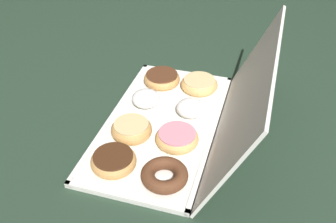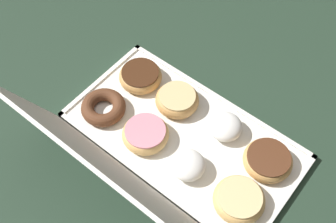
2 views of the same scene
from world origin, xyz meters
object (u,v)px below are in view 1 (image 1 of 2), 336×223
Objects in this scene: pink_frosted_donut_6 at (177,138)px; glazed_ring_donut_2 at (131,129)px; powdered_filled_donut_1 at (146,98)px; chocolate_frosted_donut_3 at (114,161)px; powdered_filled_donut_5 at (191,108)px; chocolate_frosted_donut_0 at (162,78)px; donut_box at (162,125)px; glazed_ring_donut_4 at (199,84)px; chocolate_cake_ring_donut_7 at (165,175)px.

glazed_ring_donut_2 is at bearing -88.67° from pink_frosted_donut_6.
powdered_filled_donut_1 is at bearing -176.70° from glazed_ring_donut_2.
powdered_filled_donut_5 is at bearing 152.97° from chocolate_frosted_donut_3.
chocolate_frosted_donut_3 is at bearing -27.03° from powdered_filled_donut_5.
powdered_filled_donut_1 is at bearing -4.66° from chocolate_frosted_donut_0.
powdered_filled_donut_1 is 0.73× the size of pink_frosted_donut_6.
donut_box is 4.91× the size of glazed_ring_donut_4.
donut_box is 5.08× the size of glazed_ring_donut_2.
powdered_filled_donut_5 is at bearing 2.54° from glazed_ring_donut_4.
donut_box is at bearing 161.96° from chocolate_frosted_donut_3.
pink_frosted_donut_6 is at bearing -177.25° from chocolate_cake_ring_donut_7.
glazed_ring_donut_4 reaches higher than donut_box.
chocolate_frosted_donut_3 is 0.13m from chocolate_cake_ring_donut_7.
chocolate_frosted_donut_3 is 0.42m from glazed_ring_donut_4.
pink_frosted_donut_6 is (0.13, -0.00, -0.00)m from powdered_filled_donut_5.
glazed_ring_donut_2 is (0.27, -0.00, 0.00)m from chocolate_frosted_donut_0.
glazed_ring_donut_2 reaches higher than chocolate_cake_ring_donut_7.
glazed_ring_donut_2 is at bearing -41.96° from donut_box.
powdered_filled_donut_5 reaches higher than glazed_ring_donut_4.
chocolate_cake_ring_donut_7 is (0.01, 0.13, -0.00)m from chocolate_frosted_donut_3.
chocolate_frosted_donut_3 and pink_frosted_donut_6 have the same top height.
powdered_filled_donut_5 is (-0.26, 0.13, 0.00)m from chocolate_frosted_donut_3.
powdered_filled_donut_5 is (0.14, 0.13, 0.01)m from chocolate_frosted_donut_0.
chocolate_frosted_donut_0 is 1.40× the size of powdered_filled_donut_1.
glazed_ring_donut_2 is at bearing -0.48° from chocolate_frosted_donut_0.
donut_box is 0.10m from glazed_ring_donut_2.
chocolate_cake_ring_donut_7 is at bearing 19.25° from donut_box.
donut_box is 0.10m from powdered_filled_donut_5.
powdered_filled_donut_1 is at bearing -135.78° from pink_frosted_donut_6.
donut_box is 0.21m from chocolate_frosted_donut_3.
chocolate_frosted_donut_3 is at bearing -0.06° from glazed_ring_donut_2.
powdered_filled_donut_1 is 0.19m from glazed_ring_donut_4.
glazed_ring_donut_2 is 0.98× the size of chocolate_frosted_donut_3.
chocolate_cake_ring_donut_7 is at bearing 45.42° from glazed_ring_donut_2.
donut_box is at bearing 16.96° from chocolate_frosted_donut_0.
glazed_ring_donut_2 reaches higher than donut_box.
powdered_filled_donut_1 is 0.73× the size of chocolate_cake_ring_donut_7.
chocolate_frosted_donut_0 reaches higher than chocolate_cake_ring_donut_7.
chocolate_frosted_donut_0 is 0.30m from pink_frosted_donut_6.
chocolate_cake_ring_donut_7 is (0.40, 0.13, -0.00)m from chocolate_frosted_donut_0.
powdered_filled_donut_1 reaches higher than chocolate_cake_ring_donut_7.
glazed_ring_donut_4 is at bearing 134.12° from powdered_filled_donut_1.
powdered_filled_donut_1 reaches higher than glazed_ring_donut_2.
chocolate_cake_ring_donut_7 is (0.28, 0.14, -0.01)m from powdered_filled_donut_1.
chocolate_frosted_donut_0 is 1.04× the size of glazed_ring_donut_2.
chocolate_frosted_donut_0 is at bearing -161.88° from chocolate_cake_ring_donut_7.
pink_frosted_donut_6 is at bearing 91.33° from glazed_ring_donut_2.
chocolate_cake_ring_donut_7 is at bearing 86.72° from chocolate_frosted_donut_3.
glazed_ring_donut_4 is (-0.40, 0.13, -0.00)m from chocolate_frosted_donut_3.
powdered_filled_donut_5 reaches higher than donut_box.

